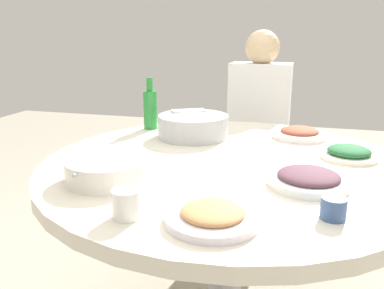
% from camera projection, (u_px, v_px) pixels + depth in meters
% --- Properties ---
extents(round_dining_table, '(1.32, 1.32, 0.76)m').
position_uv_depth(round_dining_table, '(227.00, 187.00, 1.42)').
color(round_dining_table, '#99999E').
rests_on(round_dining_table, ground).
extents(rice_bowl, '(0.31, 0.31, 0.11)m').
position_uv_depth(rice_bowl, '(193.00, 126.00, 1.70)').
color(rice_bowl, '#B2B5BA').
rests_on(rice_bowl, round_dining_table).
extents(soup_bowl, '(0.28, 0.26, 0.07)m').
position_uv_depth(soup_bowl, '(108.00, 170.00, 1.20)').
color(soup_bowl, white).
rests_on(soup_bowl, round_dining_table).
extents(dish_greens, '(0.20, 0.20, 0.05)m').
position_uv_depth(dish_greens, '(349.00, 153.00, 1.41)').
color(dish_greens, white).
rests_on(dish_greens, round_dining_table).
extents(dish_eggplant, '(0.24, 0.24, 0.05)m').
position_uv_depth(dish_eggplant, '(308.00, 179.00, 1.16)').
color(dish_eggplant, white).
rests_on(dish_eggplant, round_dining_table).
extents(dish_shrimp, '(0.23, 0.23, 0.04)m').
position_uv_depth(dish_shrimp, '(213.00, 215.00, 0.93)').
color(dish_shrimp, white).
rests_on(dish_shrimp, round_dining_table).
extents(dish_stirfry, '(0.22, 0.22, 0.05)m').
position_uv_depth(dish_stirfry, '(299.00, 133.00, 1.69)').
color(dish_stirfry, white).
rests_on(dish_stirfry, round_dining_table).
extents(green_bottle, '(0.06, 0.06, 0.24)m').
position_uv_depth(green_bottle, '(150.00, 108.00, 1.83)').
color(green_bottle, green).
rests_on(green_bottle, round_dining_table).
extents(tea_cup_near, '(0.06, 0.06, 0.05)m').
position_uv_depth(tea_cup_near, '(333.00, 208.00, 0.95)').
color(tea_cup_near, '#3A568C').
rests_on(tea_cup_near, round_dining_table).
extents(tea_cup_far, '(0.07, 0.07, 0.07)m').
position_uv_depth(tea_cup_far, '(127.00, 204.00, 0.95)').
color(tea_cup_far, white).
rests_on(tea_cup_far, round_dining_table).
extents(tea_cup_side, '(0.07, 0.07, 0.06)m').
position_uv_depth(tea_cup_side, '(208.00, 119.00, 1.92)').
color(tea_cup_side, beige).
rests_on(tea_cup_side, round_dining_table).
extents(stool_for_diner_left, '(0.30, 0.30, 0.46)m').
position_uv_depth(stool_for_diner_left, '(255.00, 197.00, 2.40)').
color(stool_for_diner_left, brown).
rests_on(stool_for_diner_left, ground).
extents(diner_left, '(0.35, 0.34, 0.76)m').
position_uv_depth(diner_left, '(259.00, 109.00, 2.25)').
color(diner_left, '#2D333D').
rests_on(diner_left, stool_for_diner_left).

